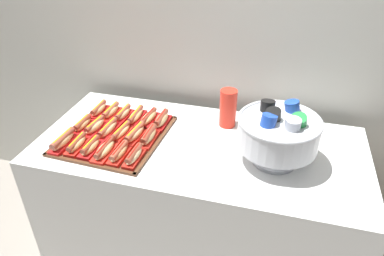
# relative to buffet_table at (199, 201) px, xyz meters

# --- Properties ---
(ground_plane) EXTENTS (10.00, 10.00, 0.00)m
(ground_plane) POSITION_rel_buffet_table_xyz_m (0.00, 0.00, -0.42)
(ground_plane) COLOR gray
(back_wall) EXTENTS (6.00, 0.10, 2.60)m
(back_wall) POSITION_rel_buffet_table_xyz_m (0.00, 0.52, 0.88)
(back_wall) COLOR beige
(back_wall) RESTS_ON ground_plane
(buffet_table) EXTENTS (1.61, 0.75, 0.80)m
(buffet_table) POSITION_rel_buffet_table_xyz_m (0.00, 0.00, 0.00)
(buffet_table) COLOR white
(buffet_table) RESTS_ON ground_plane
(serving_tray) EXTENTS (0.51, 0.55, 0.01)m
(serving_tray) POSITION_rel_buffet_table_xyz_m (-0.43, -0.04, 0.38)
(serving_tray) COLOR #56331E
(serving_tray) RESTS_ON buffet_table
(hot_dog_0) EXTENTS (0.07, 0.18, 0.07)m
(hot_dog_0) POSITION_rel_buffet_table_xyz_m (-0.63, -0.20, 0.42)
(hot_dog_0) COLOR red
(hot_dog_0) RESTS_ON serving_tray
(hot_dog_1) EXTENTS (0.06, 0.16, 0.06)m
(hot_dog_1) POSITION_rel_buffet_table_xyz_m (-0.55, -0.20, 0.41)
(hot_dog_1) COLOR red
(hot_dog_1) RESTS_ON serving_tray
(hot_dog_2) EXTENTS (0.07, 0.15, 0.06)m
(hot_dog_2) POSITION_rel_buffet_table_xyz_m (-0.48, -0.21, 0.41)
(hot_dog_2) COLOR red
(hot_dog_2) RESTS_ON serving_tray
(hot_dog_3) EXTENTS (0.07, 0.18, 0.06)m
(hot_dog_3) POSITION_rel_buffet_table_xyz_m (-0.40, -0.21, 0.41)
(hot_dog_3) COLOR red
(hot_dog_3) RESTS_ON serving_tray
(hot_dog_4) EXTENTS (0.06, 0.16, 0.06)m
(hot_dog_4) POSITION_rel_buffet_table_xyz_m (-0.33, -0.21, 0.41)
(hot_dog_4) COLOR red
(hot_dog_4) RESTS_ON serving_tray
(hot_dog_5) EXTENTS (0.06, 0.16, 0.06)m
(hot_dog_5) POSITION_rel_buffet_table_xyz_m (-0.25, -0.22, 0.41)
(hot_dog_5) COLOR red
(hot_dog_5) RESTS_ON serving_tray
(hot_dog_6) EXTENTS (0.06, 0.15, 0.06)m
(hot_dog_6) POSITION_rel_buffet_table_xyz_m (-0.62, -0.03, 0.41)
(hot_dog_6) COLOR red
(hot_dog_6) RESTS_ON serving_tray
(hot_dog_7) EXTENTS (0.08, 0.17, 0.06)m
(hot_dog_7) POSITION_rel_buffet_table_xyz_m (-0.55, -0.04, 0.42)
(hot_dog_7) COLOR red
(hot_dog_7) RESTS_ON serving_tray
(hot_dog_8) EXTENTS (0.07, 0.18, 0.06)m
(hot_dog_8) POSITION_rel_buffet_table_xyz_m (-0.47, -0.04, 0.41)
(hot_dog_8) COLOR red
(hot_dog_8) RESTS_ON serving_tray
(hot_dog_9) EXTENTS (0.07, 0.17, 0.05)m
(hot_dog_9) POSITION_rel_buffet_table_xyz_m (-0.40, -0.05, 0.41)
(hot_dog_9) COLOR red
(hot_dog_9) RESTS_ON serving_tray
(hot_dog_10) EXTENTS (0.08, 0.19, 0.06)m
(hot_dog_10) POSITION_rel_buffet_table_xyz_m (-0.32, -0.05, 0.41)
(hot_dog_10) COLOR red
(hot_dog_10) RESTS_ON serving_tray
(hot_dog_11) EXTENTS (0.06, 0.17, 0.06)m
(hot_dog_11) POSITION_rel_buffet_table_xyz_m (-0.25, -0.05, 0.42)
(hot_dog_11) COLOR red
(hot_dog_11) RESTS_ON serving_tray
(hot_dog_12) EXTENTS (0.06, 0.16, 0.06)m
(hot_dog_12) POSITION_rel_buffet_table_xyz_m (-0.61, 0.13, 0.41)
(hot_dog_12) COLOR red
(hot_dog_12) RESTS_ON serving_tray
(hot_dog_13) EXTENTS (0.07, 0.16, 0.06)m
(hot_dog_13) POSITION_rel_buffet_table_xyz_m (-0.54, 0.13, 0.41)
(hot_dog_13) COLOR red
(hot_dog_13) RESTS_ON serving_tray
(hot_dog_14) EXTENTS (0.06, 0.16, 0.06)m
(hot_dog_14) POSITION_rel_buffet_table_xyz_m (-0.46, 0.12, 0.41)
(hot_dog_14) COLOR red
(hot_dog_14) RESTS_ON serving_tray
(hot_dog_15) EXTENTS (0.06, 0.18, 0.06)m
(hot_dog_15) POSITION_rel_buffet_table_xyz_m (-0.39, 0.12, 0.41)
(hot_dog_15) COLOR #B21414
(hot_dog_15) RESTS_ON serving_tray
(hot_dog_16) EXTENTS (0.08, 0.19, 0.06)m
(hot_dog_16) POSITION_rel_buffet_table_xyz_m (-0.31, 0.12, 0.41)
(hot_dog_16) COLOR red
(hot_dog_16) RESTS_ON serving_tray
(hot_dog_17) EXTENTS (0.07, 0.17, 0.06)m
(hot_dog_17) POSITION_rel_buffet_table_xyz_m (-0.24, 0.11, 0.42)
(hot_dog_17) COLOR #B21414
(hot_dog_17) RESTS_ON serving_tray
(punch_bowl) EXTENTS (0.36, 0.36, 0.28)m
(punch_bowl) POSITION_rel_buffet_table_xyz_m (0.37, -0.04, 0.54)
(punch_bowl) COLOR silver
(punch_bowl) RESTS_ON buffet_table
(cup_stack) EXTENTS (0.09, 0.09, 0.20)m
(cup_stack) POSITION_rel_buffet_table_xyz_m (0.10, 0.21, 0.48)
(cup_stack) COLOR red
(cup_stack) RESTS_ON buffet_table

